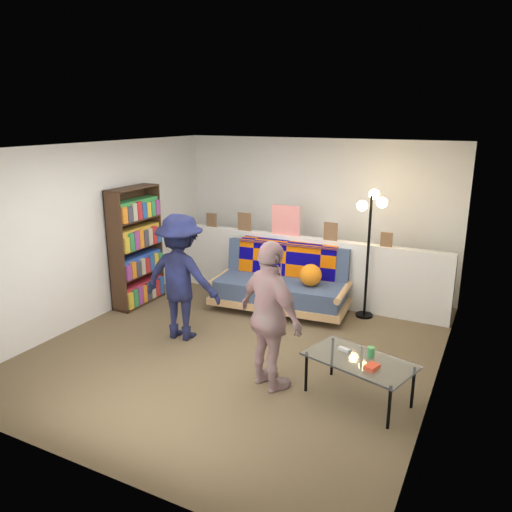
{
  "coord_description": "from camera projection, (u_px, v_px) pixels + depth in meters",
  "views": [
    {
      "loc": [
        2.69,
        -4.92,
        2.74
      ],
      "look_at": [
        0.0,
        0.4,
        1.05
      ],
      "focal_mm": 35.0,
      "sensor_mm": 36.0,
      "label": 1
    }
  ],
  "objects": [
    {
      "name": "person_left",
      "position": [
        181.0,
        277.0,
        6.19
      ],
      "size": [
        1.07,
        0.67,
        1.59
      ],
      "primitive_type": "imported",
      "rotation": [
        0.0,
        0.0,
        3.22
      ],
      "color": "black",
      "rests_on": "ground"
    },
    {
      "name": "ground",
      "position": [
        241.0,
        346.0,
        6.14
      ],
      "size": [
        5.0,
        5.0,
        0.0
      ],
      "primitive_type": "plane",
      "color": "brown",
      "rests_on": "ground"
    },
    {
      "name": "person_right",
      "position": [
        270.0,
        317.0,
        5.02
      ],
      "size": [
        0.99,
        0.76,
        1.57
      ],
      "primitive_type": "imported",
      "rotation": [
        0.0,
        0.0,
        2.66
      ],
      "color": "#D58A8F",
      "rests_on": "ground"
    },
    {
      "name": "floor_lamp",
      "position": [
        371.0,
        228.0,
        6.73
      ],
      "size": [
        0.41,
        0.33,
        1.78
      ],
      "color": "black",
      "rests_on": "ground"
    },
    {
      "name": "ledge_decor",
      "position": [
        284.0,
        223.0,
        7.45
      ],
      "size": [
        2.97,
        0.02,
        0.45
      ],
      "color": "brown",
      "rests_on": "half_wall_ledge"
    },
    {
      "name": "bookshelf",
      "position": [
        136.0,
        250.0,
        7.34
      ],
      "size": [
        0.29,
        0.88,
        1.75
      ],
      "color": "#321D10",
      "rests_on": "ground"
    },
    {
      "name": "half_wall_ledge",
      "position": [
        298.0,
        268.0,
        7.55
      ],
      "size": [
        4.45,
        0.15,
        1.0
      ],
      "primitive_type": "cube",
      "color": "silver",
      "rests_on": "ground"
    },
    {
      "name": "room_shell",
      "position": [
        259.0,
        206.0,
        6.09
      ],
      "size": [
        4.6,
        5.05,
        2.45
      ],
      "color": "silver",
      "rests_on": "ground"
    },
    {
      "name": "futon_sofa",
      "position": [
        283.0,
        283.0,
        7.21
      ],
      "size": [
        2.02,
        1.1,
        0.84
      ],
      "color": "tan",
      "rests_on": "ground"
    },
    {
      "name": "coffee_table",
      "position": [
        360.0,
        362.0,
        4.88
      ],
      "size": [
        1.16,
        0.84,
        0.54
      ],
      "color": "black",
      "rests_on": "ground"
    }
  ]
}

